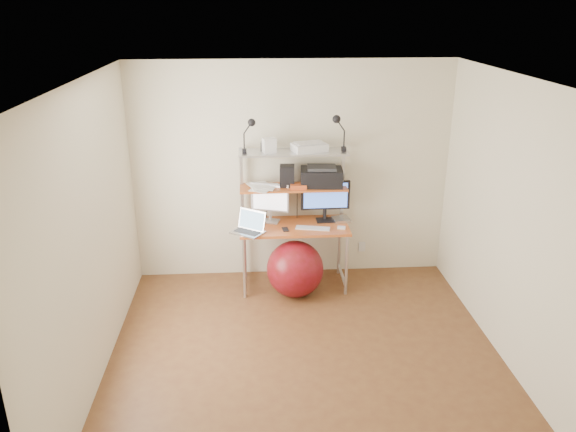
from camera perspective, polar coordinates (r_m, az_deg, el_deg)
name	(u,v)px	position (r m, az deg, el deg)	size (l,w,h in m)	color
room	(308,233)	(4.71, 2.00, -1.72)	(3.60, 3.60, 3.60)	brown
computer_desk	(294,205)	(6.21, 0.58, 1.11)	(1.20, 0.60, 1.57)	#C95627
wall_outlet	(362,247)	(6.83, 7.52, -3.11)	(0.08, 0.01, 0.12)	silver
monitor_silver	(270,200)	(6.26, -1.84, 1.66)	(0.42, 0.20, 0.48)	silver
monitor_black	(325,197)	(6.29, 3.82, 1.90)	(0.55, 0.16, 0.55)	black
laptop	(250,228)	(6.05, -3.91, -1.18)	(0.42, 0.41, 0.29)	#B8B9BD
keyboard	(313,228)	(6.14, 2.53, -1.24)	(0.37, 0.11, 0.01)	silver
mouse	(341,228)	(6.16, 5.45, -1.19)	(0.09, 0.05, 0.02)	silver
mac_mini	(341,219)	(6.37, 5.40, -0.35)	(0.19, 0.19, 0.04)	#B8B9BD
phone	(285,229)	(6.10, -0.26, -1.37)	(0.06, 0.12, 0.01)	black
printer	(321,176)	(6.23, 3.42, 4.03)	(0.48, 0.35, 0.22)	black
nas_cube	(287,176)	(6.19, -0.09, 4.11)	(0.16, 0.16, 0.24)	black
red_box	(298,186)	(6.13, 1.06, 3.02)	(0.17, 0.12, 0.05)	#C1491E
scanner	(309,147)	(6.11, 2.18, 7.04)	(0.41, 0.33, 0.10)	silver
box_white	(269,145)	(6.04, -1.92, 7.20)	(0.13, 0.11, 0.16)	silver
box_grey	(265,146)	(6.13, -2.31, 7.11)	(0.09, 0.09, 0.09)	#303032
clip_lamp_left	(250,128)	(5.96, -3.88, 8.89)	(0.15, 0.08, 0.37)	black
clip_lamp_right	(338,125)	(6.03, 5.11, 9.19)	(0.16, 0.09, 0.40)	black
exercise_ball	(295,269)	(6.19, 0.73, -5.40)	(0.63, 0.63, 0.63)	maroon
paper_stack	(262,186)	(6.18, -2.69, 3.01)	(0.36, 0.42, 0.02)	white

